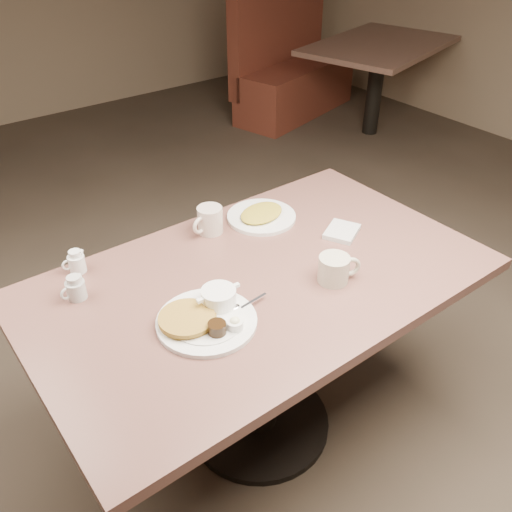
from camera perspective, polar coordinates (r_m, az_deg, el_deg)
room at (r=1.50m, az=0.49°, el=18.19°), size 7.04×8.04×2.84m
diner_table at (r=1.90m, az=0.37°, el=-6.23°), size 1.50×0.90×0.75m
main_plate at (r=1.62m, az=-5.19°, el=-6.16°), size 0.37×0.31×0.07m
coffee_mug_near at (r=1.77m, az=8.24°, el=-1.31°), size 0.15×0.13×0.09m
napkin at (r=2.03m, az=8.95°, el=2.54°), size 0.17×0.16×0.02m
coffee_mug_far at (r=2.00m, az=-4.89°, el=3.74°), size 0.14×0.11×0.10m
creamer_left at (r=1.77m, az=-18.33°, el=-3.23°), size 0.09×0.07×0.08m
creamer_right at (r=1.89m, az=-18.24°, el=-0.61°), size 0.09×0.07×0.08m
hash_plate at (r=2.10m, az=0.57°, el=4.26°), size 0.32×0.32×0.04m
booth_back_right at (r=5.23m, az=4.49°, el=18.88°), size 1.60×1.76×1.12m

